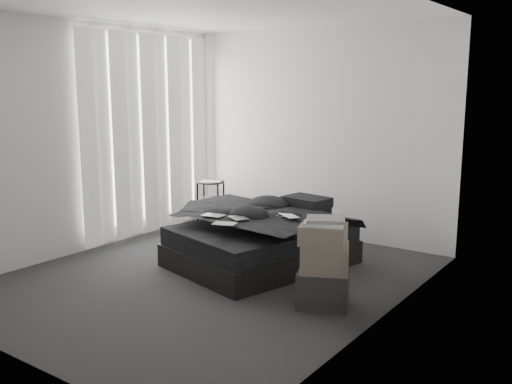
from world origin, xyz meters
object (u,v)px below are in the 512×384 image
Objects in this scene: laptop at (285,210)px; side_stand at (211,207)px; box_lower at (323,289)px; bed at (261,253)px.

side_stand is at bearing -173.41° from laptop.
side_stand is (-1.66, 0.80, -0.31)m from laptop.
laptop is 1.12m from box_lower.
laptop reaches higher than bed.
laptop is 0.65× the size of box_lower.
bed is at bearing -29.77° from side_stand.
laptop is 1.87m from side_stand.
side_stand is (-1.33, 0.76, 0.21)m from bed.
bed is 4.07× the size of box_lower.
bed is at bearing -154.50° from laptop.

